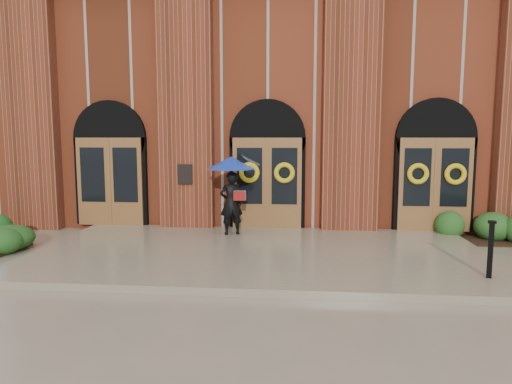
# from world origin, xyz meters

# --- Properties ---
(ground) EXTENTS (90.00, 90.00, 0.00)m
(ground) POSITION_xyz_m (0.00, 0.00, 0.00)
(ground) COLOR gray
(ground) RESTS_ON ground
(landing) EXTENTS (10.00, 5.30, 0.15)m
(landing) POSITION_xyz_m (0.00, 0.15, 0.07)
(landing) COLOR gray
(landing) RESTS_ON ground
(church_building) EXTENTS (16.20, 12.53, 7.00)m
(church_building) POSITION_xyz_m (0.00, 8.78, 3.50)
(church_building) COLOR maroon
(church_building) RESTS_ON ground
(man_with_umbrella) EXTENTS (1.61, 1.61, 2.02)m
(man_with_umbrella) POSITION_xyz_m (-0.86, 1.76, 1.57)
(man_with_umbrella) COLOR black
(man_with_umbrella) RESTS_ON landing
(metal_post) EXTENTS (0.18, 0.18, 1.04)m
(metal_post) POSITION_xyz_m (4.30, -1.48, 0.70)
(metal_post) COLOR black
(metal_post) RESTS_ON landing
(hedge_wall_right) EXTENTS (2.74, 1.10, 0.70)m
(hedge_wall_right) POSITION_xyz_m (5.89, 2.20, 0.35)
(hedge_wall_right) COLOR #244F1C
(hedge_wall_right) RESTS_ON ground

